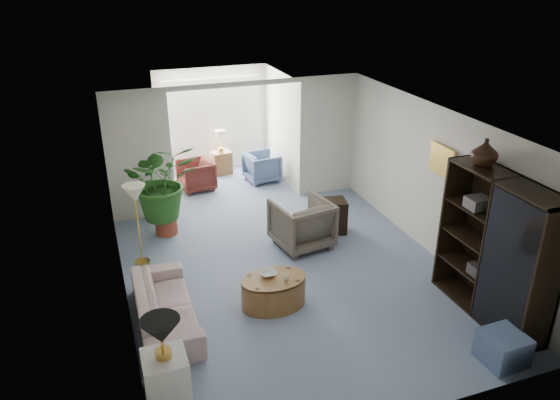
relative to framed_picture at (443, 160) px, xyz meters
name	(u,v)px	position (x,y,z in m)	size (l,w,h in m)	color
floor	(293,279)	(-2.46, 0.10, -1.70)	(6.00, 6.00, 0.00)	gray
sunroom_floor	(227,185)	(-2.46, 4.20, -1.70)	(2.60, 2.60, 0.00)	gray
back_pier_left	(139,157)	(-4.36, 3.10, -0.45)	(1.20, 0.12, 2.50)	silver
back_pier_right	(327,136)	(-0.56, 3.10, -0.45)	(1.20, 0.12, 2.50)	silver
back_header	(236,84)	(-2.46, 3.10, 0.75)	(2.60, 0.12, 0.10)	silver
window_pane	(212,111)	(-2.46, 5.28, -0.30)	(2.20, 0.02, 1.50)	white
window_blinds	(213,112)	(-2.46, 5.25, -0.30)	(2.20, 0.02, 1.50)	white
framed_picture	(443,160)	(0.00, 0.00, 0.00)	(0.04, 0.50, 0.40)	#ACA08A
sofa	(165,306)	(-4.50, -0.35, -1.42)	(1.91, 0.75, 0.56)	beige
end_table	(166,376)	(-4.70, -1.70, -1.43)	(0.49, 0.49, 0.54)	silver
table_lamp	(161,331)	(-4.70, -1.70, -0.81)	(0.44, 0.44, 0.30)	black
floor_lamp	(134,194)	(-4.62, 1.39, -0.45)	(0.36, 0.36, 0.28)	#FAF0C7
coffee_table	(274,292)	(-2.97, -0.46, -1.47)	(0.95, 0.95, 0.45)	brown
coffee_bowl	(268,274)	(-3.02, -0.36, -1.22)	(0.23, 0.23, 0.06)	beige
coffee_cup	(286,277)	(-2.82, -0.56, -1.21)	(0.09, 0.09, 0.09)	beige
wingback_chair	(302,223)	(-1.93, 1.07, -1.28)	(0.91, 0.93, 0.85)	#685E52
side_table_dark	(331,216)	(-1.23, 1.37, -1.39)	(0.52, 0.41, 0.62)	black
entertainment_cabinet	(496,249)	(-0.23, -1.65, -0.67)	(0.49, 1.85, 2.05)	black
cabinet_urn	(485,152)	(-0.23, -1.15, 0.54)	(0.35, 0.35, 0.37)	black
ottoman	(503,348)	(-0.71, -2.54, -1.50)	(0.50, 0.50, 0.40)	slate
plant_pot	(166,225)	(-4.07, 2.33, -1.54)	(0.40, 0.40, 0.32)	#98402C
house_plant	(162,181)	(-4.07, 2.33, -0.67)	(1.28, 1.11, 1.42)	#285D20
sunroom_chair_blue	(262,167)	(-1.64, 4.16, -1.38)	(0.69, 0.71, 0.65)	slate
sunroom_chair_maroon	(196,175)	(-3.14, 4.16, -1.37)	(0.70, 0.72, 0.65)	#5B221F
sunroom_table	(222,163)	(-2.39, 4.91, -1.44)	(0.43, 0.34, 0.53)	brown
shelf_clutter	(499,249)	(-0.28, -1.75, -0.61)	(0.30, 1.14, 1.06)	black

